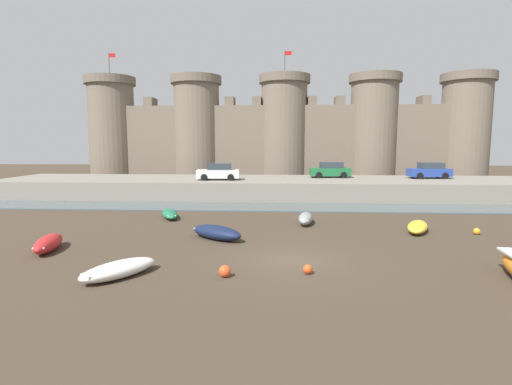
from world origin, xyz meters
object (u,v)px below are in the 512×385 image
Objects in this scene: rowboat_near_channel_right at (48,243)px; car_quay_east at (330,170)px; rowboat_foreground_left at (119,269)px; mooring_buoy_mid_mud at (477,231)px; car_quay_centre_east at (219,172)px; mooring_buoy_near_shore at (308,269)px; rowboat_foreground_centre at (170,214)px; rowboat_midflat_right at (216,232)px; rowboat_near_channel_left at (306,218)px; car_quay_centre_west at (430,171)px; rowboat_midflat_centre at (418,227)px; mooring_buoy_near_channel at (225,271)px.

car_quay_east is (16.84, 23.14, 2.15)m from rowboat_near_channel_right.
mooring_buoy_mid_mud is at bearing 25.38° from rowboat_foreground_left.
mooring_buoy_near_shore is at bearing -72.52° from car_quay_centre_east.
car_quay_east reaches higher than rowboat_foreground_centre.
rowboat_midflat_right reaches higher than rowboat_near_channel_right.
car_quay_centre_east is (0.52, 23.39, 2.22)m from rowboat_foreground_left.
rowboat_near_channel_left is 20.48m from car_quay_centre_west.
car_quay_east is (13.19, 14.05, 2.25)m from rowboat_foreground_centre.
rowboat_foreground_left reaches higher than mooring_buoy_mid_mud.
rowboat_midflat_right is 8.53m from rowboat_near_channel_right.
rowboat_near_channel_left reaches higher than mooring_buoy_mid_mud.
rowboat_foreground_left is at bearing -148.37° from rowboat_midflat_centre.
mooring_buoy_mid_mud is (18.07, 8.57, -0.15)m from rowboat_foreground_left.
rowboat_foreground_centre is 13.71m from mooring_buoy_near_channel.
rowboat_near_channel_right is 0.90× the size of rowboat_foreground_centre.
mooring_buoy_near_channel reaches higher than mooring_buoy_near_shore.
rowboat_near_channel_right is at bearing 144.34° from rowboat_foreground_left.
mooring_buoy_mid_mud is 19.42m from car_quay_east.
car_quay_east is at bearing 16.82° from car_quay_centre_east.
rowboat_foreground_centre is 11.06m from car_quay_centre_east.
rowboat_near_channel_right reaches higher than mooring_buoy_near_channel.
car_quay_centre_west is (21.74, 26.36, 2.22)m from rowboat_foreground_left.
rowboat_near_channel_left is at bearing -102.82° from car_quay_east.
car_quay_centre_east is at bearing -163.18° from car_quay_east.
car_quay_centre_east is (-3.73, 23.13, 2.31)m from mooring_buoy_near_channel.
rowboat_foreground_left is at bearing -91.27° from car_quay_centre_east.
mooring_buoy_mid_mud is 23.10m from car_quay_centre_east.
rowboat_foreground_left is at bearing -173.58° from mooring_buoy_near_shore.
rowboat_midflat_right is 15.28m from mooring_buoy_mid_mud.
car_quay_centre_west is (26.83, 22.71, 2.15)m from rowboat_near_channel_right.
mooring_buoy_near_channel is at bearing -170.02° from mooring_buoy_near_shore.
mooring_buoy_near_channel is at bearing -109.91° from rowboat_near_channel_left.
car_quay_centre_west and car_quay_east have the same top height.
rowboat_midflat_centre is 3.28m from mooring_buoy_mid_mud.
rowboat_midflat_right is at bearing 65.93° from rowboat_foreground_left.
rowboat_foreground_left is at bearing -126.31° from rowboat_near_channel_left.
rowboat_near_channel_left is 6.09× the size of mooring_buoy_near_channel.
rowboat_midflat_centre is at bearing -12.45° from rowboat_foreground_centre.
rowboat_midflat_centre is at bearing -44.85° from car_quay_centre_east.
rowboat_near_channel_right is at bearing 167.60° from mooring_buoy_near_shore.
car_quay_centre_east is at bearing 107.48° from mooring_buoy_near_shore.
mooring_buoy_near_shore is at bearing -143.57° from mooring_buoy_mid_mud.
mooring_buoy_near_channel is at bearing -80.83° from car_quay_centre_east.
rowboat_foreground_centre is 19.95m from mooring_buoy_mid_mud.
mooring_buoy_mid_mud is (23.16, 4.92, -0.21)m from rowboat_near_channel_right.
mooring_buoy_mid_mud is 18.31m from car_quay_centre_west.
car_quay_east reaches higher than mooring_buoy_mid_mud.
car_quay_east is (-9.99, 0.43, 0.00)m from car_quay_centre_west.
rowboat_near_channel_left is 14.61m from car_quay_centre_east.
rowboat_near_channel_left reaches higher than mooring_buoy_near_channel.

